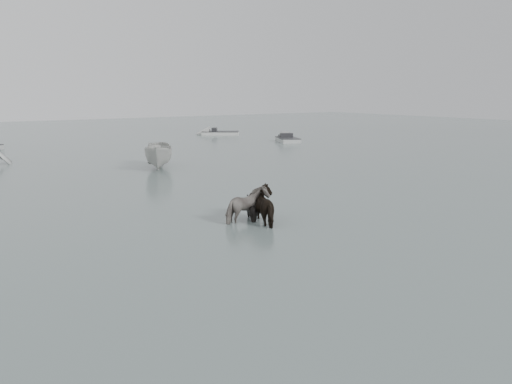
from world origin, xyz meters
The scene contains 7 objects.
ground centered at (0.00, 0.00, 0.00)m, with size 140.00×140.00×0.00m, color #4C5B58.
pony_pinto centered at (0.33, 0.81, 0.70)m, with size 0.75×1.66×1.40m, color black.
pony_dark centered at (0.99, 0.33, 0.77)m, with size 1.54×1.32×1.55m, color black.
pony_black centered at (0.69, 1.07, 0.55)m, with size 0.89×1.00×1.10m, color black.
boat_small centered at (3.01, 14.00, 0.81)m, with size 1.57×4.18×1.62m, color #B4B3AF.
skiff_port centered at (18.92, 21.85, 0.38)m, with size 4.28×1.60×0.75m, color #AAACA9, non-canonical shape.
skiff_star centered at (17.77, 31.60, 0.38)m, with size 5.21×1.60×0.75m, color silver, non-canonical shape.
Camera 1 is at (-9.00, -13.08, 4.39)m, focal length 35.00 mm.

